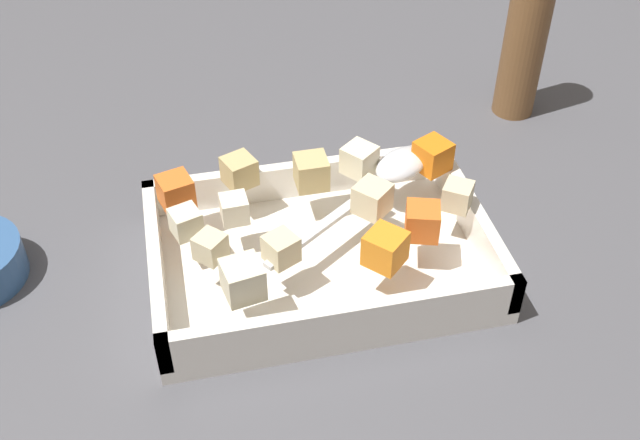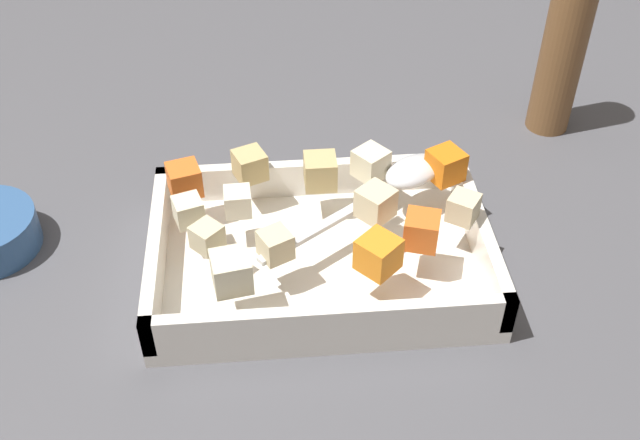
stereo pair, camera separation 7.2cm
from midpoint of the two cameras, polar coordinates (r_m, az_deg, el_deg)
ground_plane at (r=0.76m, az=3.24°, el=-4.23°), size 4.00×4.00×0.00m
baking_dish at (r=0.76m, az=2.74°, el=-2.87°), size 0.33×0.22×0.05m
carrot_chunk_near_spoon at (r=0.71m, az=10.43°, el=-0.87°), size 0.04×0.04×0.03m
carrot_chunk_front_center at (r=0.68m, az=7.37°, el=-2.66°), size 0.05×0.05×0.03m
carrot_chunk_heap_side at (r=0.77m, az=-7.38°, el=2.87°), size 0.04×0.04×0.03m
carrot_chunk_far_right at (r=0.80m, az=11.87°, el=3.89°), size 0.04×0.04×0.03m
potato_chunk_back_center at (r=0.74m, az=6.95°, el=1.14°), size 0.04×0.04×0.03m
potato_chunk_heap_top at (r=0.70m, az=-5.48°, el=-1.39°), size 0.03×0.03×0.02m
potato_chunk_corner_nw at (r=0.75m, az=13.29°, el=0.78°), size 0.04×0.04×0.03m
potato_chunk_mid_left at (r=0.77m, az=2.42°, el=3.50°), size 0.03×0.03×0.03m
potato_chunk_corner_sw at (r=0.69m, az=-0.35°, el=-1.99°), size 0.04×0.04×0.03m
potato_chunk_corner_se at (r=0.73m, az=-6.97°, el=0.56°), size 0.03×0.03×0.03m
potato_chunk_mid_right at (r=0.79m, az=6.41°, el=4.09°), size 0.04×0.04×0.03m
potato_chunk_near_left at (r=0.66m, az=-3.50°, el=-3.99°), size 0.04×0.04×0.03m
potato_chunk_far_left at (r=0.78m, az=-2.59°, el=3.98°), size 0.04×0.04×0.03m
parsnip_chunk_corner_ne at (r=0.74m, az=-3.34°, el=1.25°), size 0.03×0.03×0.03m
serving_spoon at (r=0.78m, az=8.86°, el=3.05°), size 0.20×0.15×0.02m
pepper_mill at (r=0.96m, az=19.78°, el=12.06°), size 0.05×0.05×0.24m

